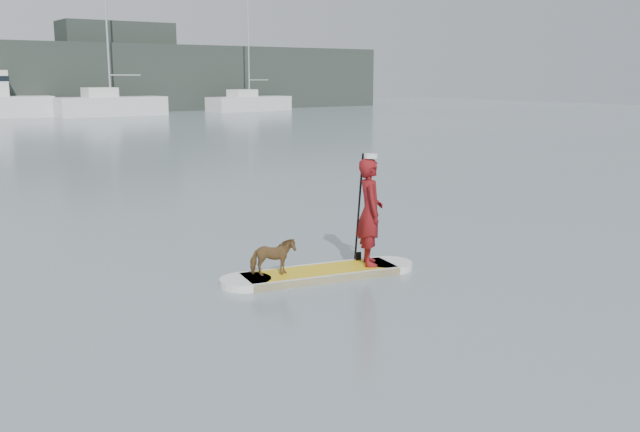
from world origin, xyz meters
TOP-DOWN VIEW (x-y plane):
  - ground at (0.00, 0.00)m, footprint 140.00×140.00m
  - paddleboard at (1.28, -2.50)m, footprint 3.25×1.30m
  - paddler at (2.15, -2.67)m, footprint 0.68×0.76m
  - white_cap at (2.15, -2.67)m, footprint 0.22×0.22m
  - dog at (0.50, -2.34)m, footprint 0.76×0.54m
  - paddle at (2.16, -2.36)m, footprint 0.10×0.30m
  - sailboat_e at (14.34, 45.97)m, footprint 8.75×3.02m
  - sailboat_f at (27.56, 46.66)m, footprint 8.59×3.84m
  - shore_building_east at (18.00, 54.00)m, footprint 10.00×4.00m

SIDE VIEW (x-z plane):
  - ground at x=0.00m, z-range 0.00..0.00m
  - paddleboard at x=1.28m, z-range 0.00..0.12m
  - dog at x=0.50m, z-range 0.12..0.71m
  - paddle at x=2.16m, z-range -0.20..1.80m
  - sailboat_f at x=27.56m, z-range -5.37..7.05m
  - sailboat_e at x=14.34m, z-range -5.39..7.20m
  - paddler at x=2.15m, z-range 0.12..1.88m
  - white_cap at x=2.15m, z-range 1.88..1.95m
  - shore_building_east at x=18.00m, z-range 0.00..8.00m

